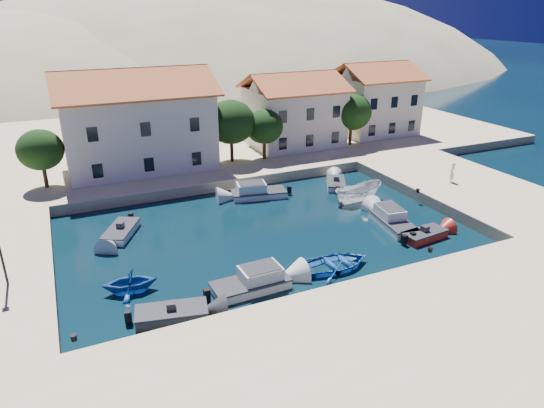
% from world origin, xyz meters
% --- Properties ---
extents(ground, '(400.00, 400.00, 0.00)m').
position_xyz_m(ground, '(0.00, 0.00, 0.00)').
color(ground, black).
rests_on(ground, ground).
extents(quay_south, '(52.00, 12.00, 1.00)m').
position_xyz_m(quay_south, '(0.00, -6.00, 0.50)').
color(quay_south, beige).
rests_on(quay_south, ground).
extents(quay_east, '(11.00, 20.00, 1.00)m').
position_xyz_m(quay_east, '(20.50, 10.00, 0.50)').
color(quay_east, beige).
rests_on(quay_east, ground).
extents(quay_north, '(80.00, 36.00, 1.00)m').
position_xyz_m(quay_north, '(2.00, 38.00, 0.50)').
color(quay_north, beige).
rests_on(quay_north, ground).
extents(hills, '(254.00, 176.00, 99.00)m').
position_xyz_m(hills, '(20.64, 123.62, -23.40)').
color(hills, '#9A9068').
rests_on(hills, ground).
extents(building_left, '(14.70, 9.45, 9.70)m').
position_xyz_m(building_left, '(-6.00, 28.00, 5.94)').
color(building_left, silver).
rests_on(building_left, quay_north).
extents(building_mid, '(10.50, 8.40, 8.30)m').
position_xyz_m(building_mid, '(12.00, 29.00, 5.22)').
color(building_mid, silver).
rests_on(building_mid, quay_north).
extents(building_right, '(9.45, 8.40, 8.80)m').
position_xyz_m(building_right, '(24.00, 30.00, 5.47)').
color(building_right, silver).
rests_on(building_right, quay_north).
extents(trees, '(37.30, 5.30, 6.45)m').
position_xyz_m(trees, '(4.51, 25.46, 4.84)').
color(trees, '#382314').
rests_on(trees, quay_north).
extents(bollards, '(29.36, 9.56, 0.30)m').
position_xyz_m(bollards, '(2.80, 3.87, 1.15)').
color(bollards, black).
rests_on(bollards, ground).
extents(motorboat_grey_sw, '(4.27, 2.57, 1.25)m').
position_xyz_m(motorboat_grey_sw, '(-9.22, 2.02, 0.29)').
color(motorboat_grey_sw, '#2E2D32').
rests_on(motorboat_grey_sw, ground).
extents(cabin_cruiser_south, '(4.87, 2.18, 1.60)m').
position_xyz_m(cabin_cruiser_south, '(-4.08, 2.94, 0.48)').
color(cabin_cruiser_south, silver).
rests_on(cabin_cruiser_south, ground).
extents(rowboat_south, '(4.81, 3.47, 0.99)m').
position_xyz_m(rowboat_south, '(2.08, 3.04, 0.00)').
color(rowboat_south, '#1C509C').
rests_on(rowboat_south, ground).
extents(motorboat_red_se, '(3.72, 1.99, 1.25)m').
position_xyz_m(motorboat_red_se, '(10.45, 4.10, 0.30)').
color(motorboat_red_se, maroon).
rests_on(motorboat_red_se, ground).
extents(cabin_cruiser_east, '(2.70, 5.14, 1.60)m').
position_xyz_m(cabin_cruiser_east, '(9.68, 6.83, 0.48)').
color(cabin_cruiser_east, silver).
rests_on(cabin_cruiser_east, ground).
extents(boat_east, '(4.90, 2.05, 1.86)m').
position_xyz_m(boat_east, '(10.09, 12.41, 0.00)').
color(boat_east, silver).
rests_on(boat_east, ground).
extents(motorboat_white_ne, '(3.23, 4.02, 1.25)m').
position_xyz_m(motorboat_white_ne, '(10.40, 16.61, 0.29)').
color(motorboat_white_ne, silver).
rests_on(motorboat_white_ne, ground).
extents(rowboat_west, '(3.62, 3.24, 1.72)m').
position_xyz_m(rowboat_west, '(-10.87, 5.78, 0.00)').
color(rowboat_west, '#1C509C').
rests_on(rowboat_west, ground).
extents(motorboat_white_west, '(3.47, 4.42, 1.25)m').
position_xyz_m(motorboat_white_west, '(-10.17, 14.18, 0.29)').
color(motorboat_white_west, silver).
rests_on(motorboat_white_west, ground).
extents(cabin_cruiser_north, '(5.25, 2.99, 1.60)m').
position_xyz_m(cabin_cruiser_north, '(2.51, 17.16, 0.48)').
color(cabin_cruiser_north, silver).
rests_on(cabin_cruiser_north, ground).
extents(pedestrian, '(0.81, 0.71, 1.88)m').
position_xyz_m(pedestrian, '(19.29, 10.87, 1.94)').
color(pedestrian, silver).
rests_on(pedestrian, quay_east).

